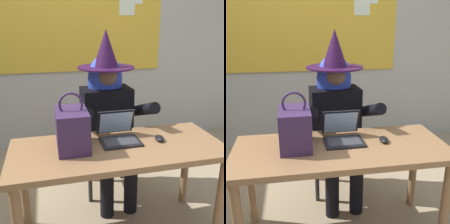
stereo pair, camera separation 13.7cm
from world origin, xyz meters
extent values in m
cube|color=#B2B2AD|center=(0.00, 1.83, 1.31)|extent=(5.38, 0.10, 2.63)
cube|color=gold|center=(0.00, 1.76, 1.55)|extent=(2.40, 0.02, 1.20)
cube|color=white|center=(0.77, 1.75, 1.72)|extent=(0.19, 0.00, 0.25)
cube|color=#8E6642|center=(0.22, 0.08, 0.69)|extent=(1.43, 0.61, 0.04)
cylinder|color=#8E6642|center=(0.87, -0.17, 0.34)|extent=(0.06, 0.06, 0.67)
cylinder|color=#8E6642|center=(-0.43, 0.32, 0.34)|extent=(0.06, 0.06, 0.67)
cylinder|color=#8E6642|center=(0.87, 0.32, 0.34)|extent=(0.06, 0.06, 0.67)
cube|color=#4C1E19|center=(0.27, 0.66, 0.44)|extent=(0.46, 0.46, 0.04)
cube|color=#4C1E19|center=(0.29, 0.85, 0.68)|extent=(0.38, 0.08, 0.45)
cylinder|color=#262628|center=(0.43, 0.47, 0.21)|extent=(0.04, 0.04, 0.42)
cylinder|color=#262628|center=(0.09, 0.51, 0.21)|extent=(0.04, 0.04, 0.42)
cylinder|color=#262628|center=(0.46, 0.81, 0.21)|extent=(0.04, 0.04, 0.42)
cylinder|color=#262628|center=(0.12, 0.85, 0.21)|extent=(0.04, 0.04, 0.42)
cylinder|color=black|center=(0.39, 0.31, 0.23)|extent=(0.11, 0.11, 0.46)
cylinder|color=black|center=(0.19, 0.30, 0.23)|extent=(0.11, 0.11, 0.46)
cylinder|color=black|center=(0.38, 0.47, 0.49)|extent=(0.17, 0.43, 0.15)
cylinder|color=black|center=(0.18, 0.47, 0.49)|extent=(0.17, 0.43, 0.15)
cube|color=black|center=(0.27, 0.68, 0.72)|extent=(0.43, 0.28, 0.52)
cylinder|color=black|center=(0.53, 0.46, 0.83)|extent=(0.11, 0.47, 0.24)
cylinder|color=black|center=(0.03, 0.44, 0.83)|extent=(0.11, 0.47, 0.24)
sphere|color=brown|center=(0.27, 0.68, 1.08)|extent=(0.20, 0.20, 0.20)
ellipsoid|color=blue|center=(0.27, 0.71, 1.04)|extent=(0.31, 0.23, 0.44)
cylinder|color=#2D0F38|center=(0.27, 0.68, 1.15)|extent=(0.47, 0.47, 0.01)
cone|color=#2D0F38|center=(0.27, 0.68, 1.30)|extent=(0.21, 0.21, 0.31)
cube|color=black|center=(0.25, 0.13, 0.72)|extent=(0.27, 0.20, 0.01)
cube|color=#333338|center=(0.25, 0.13, 0.73)|extent=(0.23, 0.15, 0.00)
cube|color=black|center=(0.25, 0.26, 0.82)|extent=(0.27, 0.08, 0.19)
cube|color=#99B7E0|center=(0.25, 0.25, 0.82)|extent=(0.24, 0.07, 0.16)
ellipsoid|color=black|center=(0.52, 0.10, 0.73)|extent=(0.07, 0.11, 0.03)
cube|color=#38234C|center=(-0.08, 0.13, 0.84)|extent=(0.20, 0.30, 0.26)
torus|color=#38234C|center=(-0.08, 0.13, 1.01)|extent=(0.16, 0.02, 0.16)
camera|label=1|loc=(-0.22, -1.49, 1.49)|focal=43.05mm
camera|label=2|loc=(-0.08, -1.52, 1.49)|focal=43.05mm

